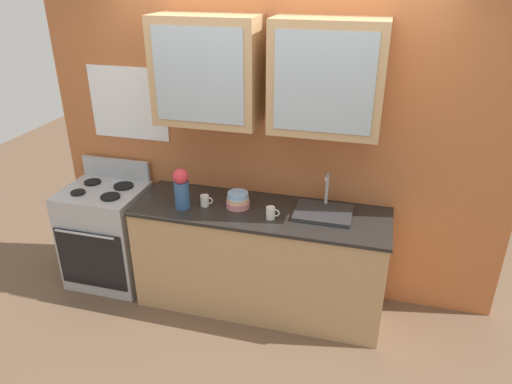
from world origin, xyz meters
TOP-DOWN VIEW (x-y plane):
  - ground_plane at (0.00, 0.00)m, footprint 10.00×10.00m
  - back_wall_unit at (-0.00, 0.30)m, footprint 3.71×0.47m
  - counter at (0.00, 0.00)m, footprint 1.99×0.64m
  - stove_range at (-1.38, 0.00)m, footprint 0.67×0.62m
  - sink_faucet at (0.48, 0.06)m, footprint 0.43×0.34m
  - bowl_stack at (-0.18, 0.01)m, footprint 0.18×0.18m
  - vase at (-0.59, -0.11)m, footprint 0.12×0.12m
  - cup_near_sink at (0.11, -0.11)m, footprint 0.10×0.07m
  - cup_near_bowls at (-0.44, -0.04)m, footprint 0.10×0.07m

SIDE VIEW (x-z plane):
  - ground_plane at x=0.00m, z-range 0.00..0.00m
  - counter at x=0.00m, z-range 0.00..0.88m
  - stove_range at x=-1.38m, z-range -0.08..0.98m
  - sink_faucet at x=0.48m, z-range 0.76..1.05m
  - cup_near_bowls at x=-0.44m, z-range 0.88..0.97m
  - cup_near_sink at x=0.11m, z-range 0.88..0.98m
  - bowl_stack at x=-0.18m, z-range 0.88..1.00m
  - vase at x=-0.59m, z-range 0.89..1.21m
  - back_wall_unit at x=0.00m, z-range 0.16..2.91m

